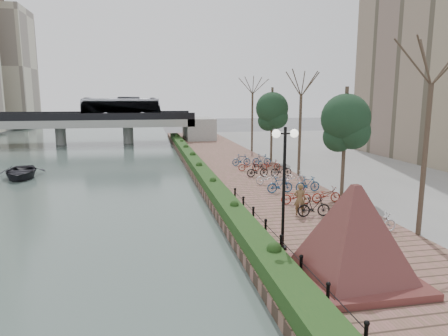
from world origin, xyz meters
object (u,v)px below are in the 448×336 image
object	(u,v)px
granite_monument	(353,232)
pedestrian	(300,199)
lamppost	(284,162)
boat	(21,172)
motorcycle	(350,241)

from	to	relation	value
granite_monument	pedestrian	world-z (taller)	granite_monument
lamppost	boat	xyz separation A→B (m)	(-15.10, 19.68, -3.43)
granite_monument	motorcycle	bearing A→B (deg)	63.19
pedestrian	boat	world-z (taller)	pedestrian
lamppost	boat	size ratio (longest dim) A/B	0.98
granite_monument	pedestrian	distance (m)	7.21
lamppost	granite_monument	bearing A→B (deg)	-65.19
granite_monument	lamppost	world-z (taller)	lamppost
granite_monument	boat	world-z (taller)	granite_monument
pedestrian	motorcycle	bearing A→B (deg)	110.72
granite_monument	boat	bearing A→B (deg)	126.04
pedestrian	granite_monument	bearing A→B (deg)	103.21
lamppost	boat	bearing A→B (deg)	127.48
lamppost	pedestrian	xyz separation A→B (m)	(2.36, 4.18, -2.64)
lamppost	pedestrian	world-z (taller)	lamppost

